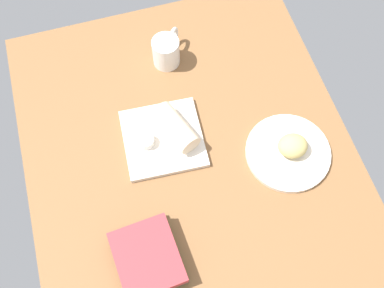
% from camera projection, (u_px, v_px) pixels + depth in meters
% --- Properties ---
extents(dining_table, '(1.10, 0.90, 0.04)m').
position_uv_depth(dining_table, '(191.00, 159.00, 1.27)').
color(dining_table, brown).
rests_on(dining_table, ground).
extents(round_plate, '(0.23, 0.23, 0.01)m').
position_uv_depth(round_plate, '(288.00, 152.00, 1.24)').
color(round_plate, silver).
rests_on(round_plate, dining_table).
extents(scone_pastry, '(0.08, 0.09, 0.05)m').
position_uv_depth(scone_pastry, '(293.00, 146.00, 1.22)').
color(scone_pastry, tan).
rests_on(scone_pastry, round_plate).
extents(square_plate, '(0.23, 0.23, 0.02)m').
position_uv_depth(square_plate, '(163.00, 139.00, 1.26)').
color(square_plate, silver).
rests_on(square_plate, dining_table).
extents(sauce_cup, '(0.05, 0.05, 0.03)m').
position_uv_depth(sauce_cup, '(146.00, 141.00, 1.23)').
color(sauce_cup, silver).
rests_on(sauce_cup, square_plate).
extents(breakfast_wrap, '(0.16, 0.11, 0.06)m').
position_uv_depth(breakfast_wrap, '(176.00, 128.00, 1.23)').
color(breakfast_wrap, beige).
rests_on(breakfast_wrap, square_plate).
extents(book_stack, '(0.20, 0.16, 0.06)m').
position_uv_depth(book_stack, '(149.00, 257.00, 1.10)').
color(book_stack, '#387260').
rests_on(book_stack, dining_table).
extents(coffee_mug, '(0.12, 0.10, 0.09)m').
position_uv_depth(coffee_mug, '(167.00, 51.00, 1.34)').
color(coffee_mug, white).
rests_on(coffee_mug, dining_table).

